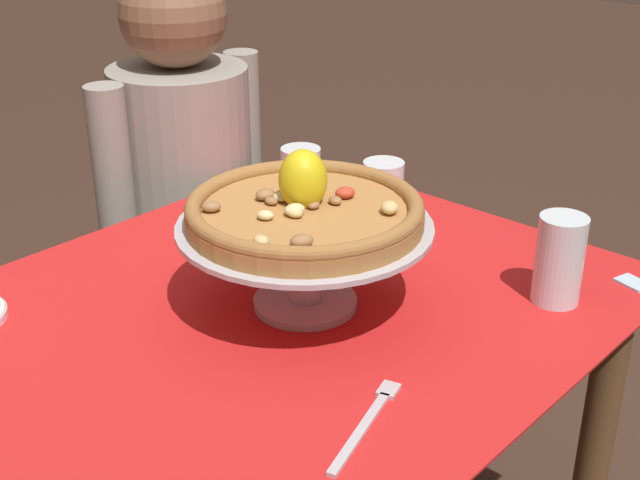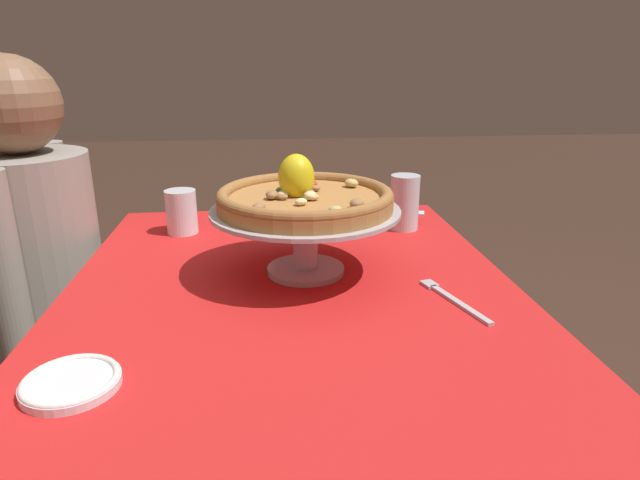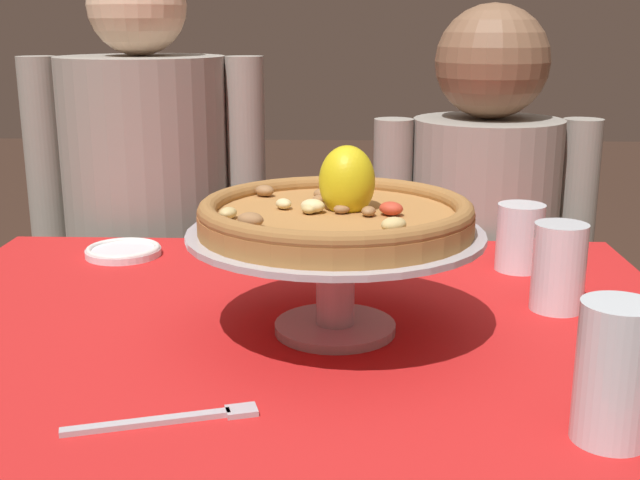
{
  "view_description": "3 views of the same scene",
  "coord_description": "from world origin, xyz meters",
  "px_view_note": "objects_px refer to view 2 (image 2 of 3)",
  "views": [
    {
      "loc": [
        -0.77,
        -0.81,
        1.38
      ],
      "look_at": [
        0.08,
        -0.04,
        0.84
      ],
      "focal_mm": 48.09,
      "sensor_mm": 36.0,
      "label": 1
    },
    {
      "loc": [
        -0.96,
        0.05,
        1.16
      ],
      "look_at": [
        0.05,
        -0.06,
        0.81
      ],
      "focal_mm": 30.26,
      "sensor_mm": 36.0,
      "label": 2
    },
    {
      "loc": [
        0.08,
        -1.02,
        1.12
      ],
      "look_at": [
        0.04,
        0.01,
        0.85
      ],
      "focal_mm": 45.37,
      "sensor_mm": 36.0,
      "label": 3
    }
  ],
  "objects_px": {
    "water_glass_front_right": "(404,205)",
    "pizza_stand": "(305,226)",
    "water_glass_back_right": "(182,215)",
    "side_plate": "(71,382)",
    "sugar_packet": "(415,213)",
    "pizza": "(305,197)",
    "water_glass_side_right": "(258,208)",
    "diner_right": "(46,305)",
    "dinner_fork": "(451,298)"
  },
  "relations": [
    {
      "from": "water_glass_back_right",
      "to": "diner_right",
      "type": "xyz_separation_m",
      "value": [
        0.0,
        0.36,
        -0.23
      ]
    },
    {
      "from": "water_glass_back_right",
      "to": "sugar_packet",
      "type": "xyz_separation_m",
      "value": [
        0.11,
        -0.63,
        -0.04
      ]
    },
    {
      "from": "dinner_fork",
      "to": "sugar_packet",
      "type": "relative_size",
      "value": 3.85
    },
    {
      "from": "water_glass_side_right",
      "to": "pizza",
      "type": "bearing_deg",
      "value": -162.66
    },
    {
      "from": "water_glass_side_right",
      "to": "side_plate",
      "type": "bearing_deg",
      "value": 160.13
    },
    {
      "from": "diner_right",
      "to": "water_glass_back_right",
      "type": "bearing_deg",
      "value": -90.21
    },
    {
      "from": "sugar_packet",
      "to": "water_glass_back_right",
      "type": "bearing_deg",
      "value": 99.59
    },
    {
      "from": "pizza",
      "to": "water_glass_front_right",
      "type": "bearing_deg",
      "value": -45.51
    },
    {
      "from": "water_glass_side_right",
      "to": "sugar_packet",
      "type": "relative_size",
      "value": 2.48
    },
    {
      "from": "water_glass_front_right",
      "to": "pizza_stand",
      "type": "bearing_deg",
      "value": 134.66
    },
    {
      "from": "side_plate",
      "to": "dinner_fork",
      "type": "bearing_deg",
      "value": -70.22
    },
    {
      "from": "water_glass_back_right",
      "to": "dinner_fork",
      "type": "distance_m",
      "value": 0.71
    },
    {
      "from": "pizza_stand",
      "to": "side_plate",
      "type": "relative_size",
      "value": 2.92
    },
    {
      "from": "water_glass_side_right",
      "to": "pizza_stand",
      "type": "bearing_deg",
      "value": -162.53
    },
    {
      "from": "water_glass_back_right",
      "to": "water_glass_front_right",
      "type": "relative_size",
      "value": 0.78
    },
    {
      "from": "pizza",
      "to": "water_glass_front_right",
      "type": "xyz_separation_m",
      "value": [
        0.27,
        -0.27,
        -0.1
      ]
    },
    {
      "from": "water_glass_side_right",
      "to": "water_glass_front_right",
      "type": "height_order",
      "value": "water_glass_front_right"
    },
    {
      "from": "sugar_packet",
      "to": "diner_right",
      "type": "xyz_separation_m",
      "value": [
        -0.1,
        0.99,
        -0.19
      ]
    },
    {
      "from": "water_glass_front_right",
      "to": "side_plate",
      "type": "distance_m",
      "value": 0.89
    },
    {
      "from": "pizza",
      "to": "diner_right",
      "type": "height_order",
      "value": "diner_right"
    },
    {
      "from": "pizza_stand",
      "to": "water_glass_front_right",
      "type": "xyz_separation_m",
      "value": [
        0.27,
        -0.27,
        -0.04
      ]
    },
    {
      "from": "pizza",
      "to": "water_glass_side_right",
      "type": "height_order",
      "value": "pizza"
    },
    {
      "from": "pizza_stand",
      "to": "side_plate",
      "type": "bearing_deg",
      "value": 137.35
    },
    {
      "from": "water_glass_back_right",
      "to": "diner_right",
      "type": "height_order",
      "value": "diner_right"
    },
    {
      "from": "water_glass_side_right",
      "to": "diner_right",
      "type": "height_order",
      "value": "diner_right"
    },
    {
      "from": "water_glass_front_right",
      "to": "side_plate",
      "type": "height_order",
      "value": "water_glass_front_right"
    },
    {
      "from": "pizza",
      "to": "side_plate",
      "type": "xyz_separation_m",
      "value": [
        -0.37,
        0.34,
        -0.15
      ]
    },
    {
      "from": "water_glass_front_right",
      "to": "diner_right",
      "type": "distance_m",
      "value": 0.95
    },
    {
      "from": "water_glass_side_right",
      "to": "dinner_fork",
      "type": "distance_m",
      "value": 0.59
    },
    {
      "from": "water_glass_front_right",
      "to": "side_plate",
      "type": "xyz_separation_m",
      "value": [
        -0.64,
        0.62,
        -0.05
      ]
    },
    {
      "from": "water_glass_side_right",
      "to": "water_glass_back_right",
      "type": "bearing_deg",
      "value": 94.52
    },
    {
      "from": "water_glass_front_right",
      "to": "dinner_fork",
      "type": "relative_size",
      "value": 0.72
    },
    {
      "from": "water_glass_front_right",
      "to": "water_glass_side_right",
      "type": "bearing_deg",
      "value": 83.87
    },
    {
      "from": "water_glass_side_right",
      "to": "dinner_fork",
      "type": "relative_size",
      "value": 0.64
    },
    {
      "from": "pizza",
      "to": "diner_right",
      "type": "bearing_deg",
      "value": 65.46
    },
    {
      "from": "water_glass_side_right",
      "to": "water_glass_front_right",
      "type": "relative_size",
      "value": 0.89
    },
    {
      "from": "water_glass_front_right",
      "to": "sugar_packet",
      "type": "bearing_deg",
      "value": -27.43
    },
    {
      "from": "pizza_stand",
      "to": "pizza",
      "type": "height_order",
      "value": "pizza"
    },
    {
      "from": "diner_right",
      "to": "pizza",
      "type": "bearing_deg",
      "value": -114.54
    },
    {
      "from": "pizza_stand",
      "to": "water_glass_back_right",
      "type": "xyz_separation_m",
      "value": [
        0.29,
        0.29,
        -0.05
      ]
    },
    {
      "from": "water_glass_back_right",
      "to": "side_plate",
      "type": "bearing_deg",
      "value": 175.09
    },
    {
      "from": "pizza_stand",
      "to": "water_glass_back_right",
      "type": "bearing_deg",
      "value": 44.26
    },
    {
      "from": "pizza_stand",
      "to": "water_glass_front_right",
      "type": "relative_size",
      "value": 2.71
    },
    {
      "from": "pizza_stand",
      "to": "side_plate",
      "type": "xyz_separation_m",
      "value": [
        -0.37,
        0.34,
        -0.09
      ]
    },
    {
      "from": "pizza",
      "to": "water_glass_back_right",
      "type": "height_order",
      "value": "pizza"
    },
    {
      "from": "side_plate",
      "to": "sugar_packet",
      "type": "height_order",
      "value": "side_plate"
    },
    {
      "from": "diner_right",
      "to": "sugar_packet",
      "type": "bearing_deg",
      "value": -83.95
    },
    {
      "from": "pizza",
      "to": "side_plate",
      "type": "distance_m",
      "value": 0.53
    },
    {
      "from": "pizza",
      "to": "side_plate",
      "type": "relative_size",
      "value": 2.68
    },
    {
      "from": "water_glass_front_right",
      "to": "side_plate",
      "type": "relative_size",
      "value": 1.08
    }
  ]
}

